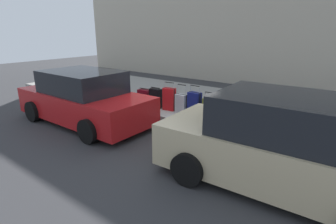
{
  "coord_description": "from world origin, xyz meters",
  "views": [
    {
      "loc": [
        -4.77,
        6.19,
        2.76
      ],
      "look_at": [
        -0.48,
        0.54,
        0.55
      ],
      "focal_mm": 28.42,
      "sensor_mm": 36.0,
      "label": 1
    }
  ],
  "objects_px": {
    "suitcase_maroon_3": "(246,117)",
    "suitcase_teal_4": "(229,113)",
    "suitcase_olive_5": "(210,109)",
    "parked_car_red_1": "(84,99)",
    "bollard_post": "(112,89)",
    "suitcase_red_1": "(283,125)",
    "suitcase_navy_6": "(194,104)",
    "suitcase_silver_0": "(309,130)",
    "parked_car_beige_0": "(281,145)",
    "suitcase_red_8": "(169,99)",
    "suitcase_black_2": "(264,117)",
    "suitcase_maroon_10": "(144,97)",
    "suitcase_black_9": "(156,98)",
    "fire_hydrant": "(125,91)",
    "suitcase_silver_7": "(182,104)"
  },
  "relations": [
    {
      "from": "fire_hydrant",
      "to": "suitcase_olive_5",
      "type": "bearing_deg",
      "value": -179.88
    },
    {
      "from": "suitcase_silver_0",
      "to": "suitcase_silver_7",
      "type": "height_order",
      "value": "suitcase_silver_7"
    },
    {
      "from": "suitcase_silver_7",
      "to": "parked_car_beige_0",
      "type": "bearing_deg",
      "value": 148.56
    },
    {
      "from": "fire_hydrant",
      "to": "bollard_post",
      "type": "bearing_deg",
      "value": 14.82
    },
    {
      "from": "suitcase_red_8",
      "to": "suitcase_teal_4",
      "type": "bearing_deg",
      "value": -179.12
    },
    {
      "from": "suitcase_silver_0",
      "to": "suitcase_teal_4",
      "type": "xyz_separation_m",
      "value": [
        2.16,
        -0.12,
        0.0
      ]
    },
    {
      "from": "suitcase_red_1",
      "to": "fire_hydrant",
      "type": "distance_m",
      "value": 5.8
    },
    {
      "from": "suitcase_maroon_3",
      "to": "suitcase_black_9",
      "type": "distance_m",
      "value": 3.23
    },
    {
      "from": "suitcase_navy_6",
      "to": "suitcase_black_9",
      "type": "xyz_separation_m",
      "value": [
        1.57,
        0.01,
        -0.05
      ]
    },
    {
      "from": "suitcase_silver_0",
      "to": "parked_car_red_1",
      "type": "relative_size",
      "value": 0.2
    },
    {
      "from": "suitcase_red_8",
      "to": "suitcase_black_9",
      "type": "bearing_deg",
      "value": 6.03
    },
    {
      "from": "suitcase_maroon_10",
      "to": "suitcase_silver_7",
      "type": "bearing_deg",
      "value": -179.98
    },
    {
      "from": "suitcase_navy_6",
      "to": "bollard_post",
      "type": "height_order",
      "value": "suitcase_navy_6"
    },
    {
      "from": "suitcase_red_1",
      "to": "suitcase_maroon_3",
      "type": "height_order",
      "value": "suitcase_maroon_3"
    },
    {
      "from": "suitcase_navy_6",
      "to": "parked_car_beige_0",
      "type": "xyz_separation_m",
      "value": [
        -3.18,
        2.22,
        0.27
      ]
    },
    {
      "from": "suitcase_black_9",
      "to": "parked_car_red_1",
      "type": "relative_size",
      "value": 0.16
    },
    {
      "from": "suitcase_red_8",
      "to": "parked_car_beige_0",
      "type": "relative_size",
      "value": 0.22
    },
    {
      "from": "suitcase_black_9",
      "to": "fire_hydrant",
      "type": "xyz_separation_m",
      "value": [
        1.55,
        -0.02,
        0.05
      ]
    },
    {
      "from": "suitcase_teal_4",
      "to": "suitcase_olive_5",
      "type": "relative_size",
      "value": 0.77
    },
    {
      "from": "suitcase_navy_6",
      "to": "bollard_post",
      "type": "xyz_separation_m",
      "value": [
        3.68,
        0.14,
        0.02
      ]
    },
    {
      "from": "suitcase_red_1",
      "to": "suitcase_olive_5",
      "type": "xyz_separation_m",
      "value": [
        2.14,
        -0.08,
        0.02
      ]
    },
    {
      "from": "suitcase_red_1",
      "to": "suitcase_navy_6",
      "type": "xyz_separation_m",
      "value": [
        2.69,
        -0.06,
        0.08
      ]
    },
    {
      "from": "suitcase_silver_0",
      "to": "suitcase_red_8",
      "type": "distance_m",
      "value": 4.31
    },
    {
      "from": "suitcase_teal_4",
      "to": "suitcase_maroon_10",
      "type": "xyz_separation_m",
      "value": [
        3.26,
        0.05,
        -0.02
      ]
    },
    {
      "from": "suitcase_red_1",
      "to": "suitcase_black_2",
      "type": "bearing_deg",
      "value": -14.13
    },
    {
      "from": "suitcase_silver_0",
      "to": "bollard_post",
      "type": "xyz_separation_m",
      "value": [
        6.97,
        0.1,
        0.11
      ]
    },
    {
      "from": "suitcase_navy_6",
      "to": "suitcase_silver_0",
      "type": "bearing_deg",
      "value": 179.38
    },
    {
      "from": "suitcase_red_8",
      "to": "suitcase_black_9",
      "type": "height_order",
      "value": "suitcase_red_8"
    },
    {
      "from": "suitcase_silver_0",
      "to": "suitcase_maroon_10",
      "type": "height_order",
      "value": "suitcase_silver_0"
    },
    {
      "from": "suitcase_silver_0",
      "to": "suitcase_red_1",
      "type": "bearing_deg",
      "value": 2.48
    },
    {
      "from": "suitcase_red_1",
      "to": "suitcase_teal_4",
      "type": "xyz_separation_m",
      "value": [
        1.56,
        -0.14,
        -0.0
      ]
    },
    {
      "from": "suitcase_black_2",
      "to": "suitcase_maroon_10",
      "type": "relative_size",
      "value": 1.5
    },
    {
      "from": "suitcase_silver_7",
      "to": "suitcase_olive_5",
      "type": "bearing_deg",
      "value": 179.3
    },
    {
      "from": "fire_hydrant",
      "to": "suitcase_teal_4",
      "type": "bearing_deg",
      "value": -179.09
    },
    {
      "from": "suitcase_teal_4",
      "to": "parked_car_red_1",
      "type": "relative_size",
      "value": 0.15
    },
    {
      "from": "suitcase_navy_6",
      "to": "suitcase_red_8",
      "type": "distance_m",
      "value": 1.02
    },
    {
      "from": "suitcase_silver_7",
      "to": "suitcase_red_1",
      "type": "bearing_deg",
      "value": 178.27
    },
    {
      "from": "suitcase_silver_7",
      "to": "bollard_post",
      "type": "bearing_deg",
      "value": 3.08
    },
    {
      "from": "suitcase_silver_0",
      "to": "parked_car_beige_0",
      "type": "xyz_separation_m",
      "value": [
        0.11,
        2.18,
        0.36
      ]
    },
    {
      "from": "suitcase_black_9",
      "to": "parked_car_red_1",
      "type": "bearing_deg",
      "value": 65.95
    },
    {
      "from": "suitcase_red_8",
      "to": "suitcase_black_9",
      "type": "xyz_separation_m",
      "value": [
        0.54,
        0.06,
        -0.04
      ]
    },
    {
      "from": "suitcase_maroon_3",
      "to": "fire_hydrant",
      "type": "relative_size",
      "value": 1.08
    },
    {
      "from": "suitcase_maroon_3",
      "to": "suitcase_teal_4",
      "type": "height_order",
      "value": "suitcase_maroon_3"
    },
    {
      "from": "suitcase_red_8",
      "to": "parked_car_red_1",
      "type": "relative_size",
      "value": 0.21
    },
    {
      "from": "parked_car_red_1",
      "to": "bollard_post",
      "type": "bearing_deg",
      "value": -61.51
    },
    {
      "from": "suitcase_red_1",
      "to": "suitcase_black_9",
      "type": "relative_size",
      "value": 0.9
    },
    {
      "from": "suitcase_silver_7",
      "to": "suitcase_navy_6",
      "type": "bearing_deg",
      "value": 176.07
    },
    {
      "from": "suitcase_olive_5",
      "to": "parked_car_red_1",
      "type": "distance_m",
      "value": 3.83
    },
    {
      "from": "suitcase_black_2",
      "to": "suitcase_red_8",
      "type": "relative_size",
      "value": 0.96
    },
    {
      "from": "suitcase_red_8",
      "to": "bollard_post",
      "type": "relative_size",
      "value": 1.19
    }
  ]
}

